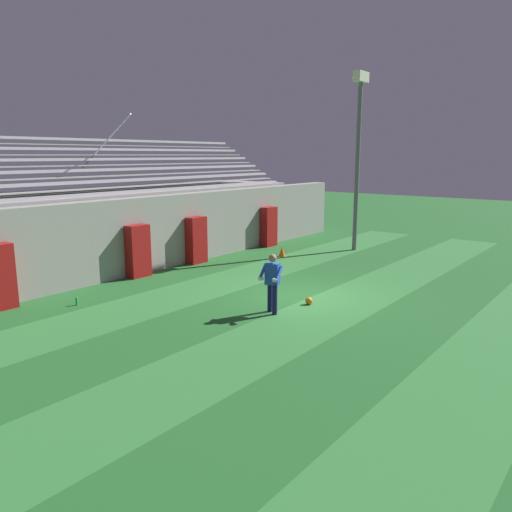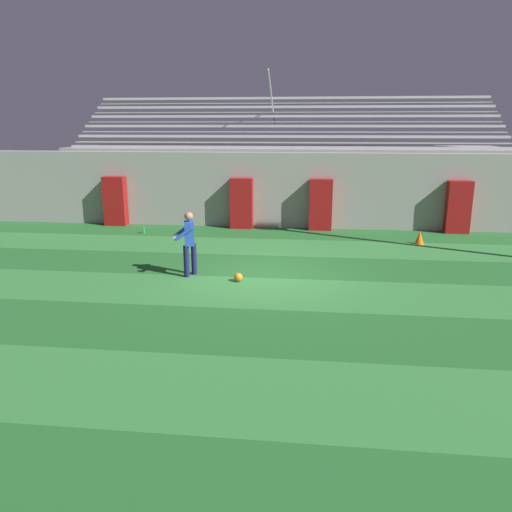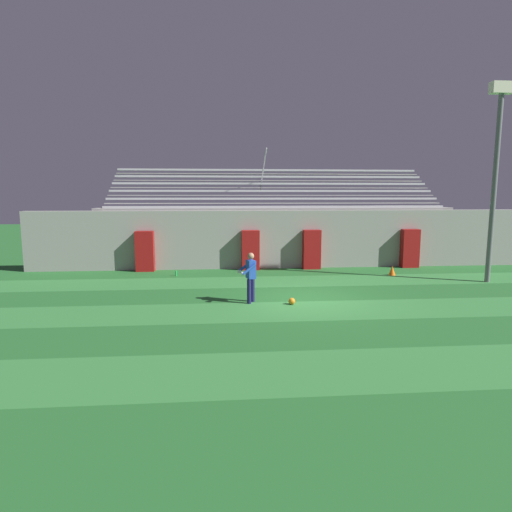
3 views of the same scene
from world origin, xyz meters
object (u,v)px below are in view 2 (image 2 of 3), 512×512
Objects in this scene: padding_pillar_far_right at (458,207)px; traffic_cone at (420,238)px; padding_pillar_far_left at (115,201)px; water_bottle at (144,230)px; soccer_ball at (238,277)px; goalkeeper at (189,240)px; padding_pillar_gate_left at (241,203)px; padding_pillar_gate_right at (321,205)px.

traffic_cone is (-1.67, -1.96, -0.73)m from padding_pillar_far_right.
padding_pillar_far_right is (12.79, 0.00, 0.00)m from padding_pillar_far_left.
water_bottle is at bearing -173.13° from padding_pillar_far_right.
padding_pillar_far_left is 8.88m from soccer_ball.
traffic_cone is (5.31, 4.71, 0.10)m from soccer_ball.
soccer_ball is 0.52× the size of traffic_cone.
goalkeeper reaches higher than soccer_ball.
padding_pillar_far_right reaches higher than water_bottle.
traffic_cone is at bearing -130.46° from padding_pillar_far_right.
padding_pillar_far_right reaches higher than traffic_cone.
padding_pillar_gate_left is 7.84× the size of water_bottle.
padding_pillar_gate_right and padding_pillar_far_right have the same top height.
padding_pillar_gate_left is at bearing 180.00° from padding_pillar_gate_right.
traffic_cone is at bearing -17.59° from padding_pillar_gate_left.
soccer_ball is (1.33, -0.37, -0.84)m from goalkeeper.
soccer_ball is (0.87, -6.67, -0.83)m from padding_pillar_gate_left.
padding_pillar_gate_right is 7.16m from goalkeeper.
goalkeeper is 5.81m from water_bottle.
soccer_ball is at bearing -48.96° from padding_pillar_far_left.
traffic_cone is (6.64, 4.34, -0.74)m from goalkeeper.
padding_pillar_far_right is 4.48× the size of traffic_cone.
padding_pillar_far_left reaches higher than soccer_ball.
padding_pillar_far_right is at bearing 37.14° from goalkeeper.
padding_pillar_gate_right is 1.13× the size of goalkeeper.
soccer_ball is (-2.08, -6.67, -0.83)m from padding_pillar_gate_right.
padding_pillar_far_left is 7.73m from goalkeeper.
padding_pillar_far_left is at bearing 125.43° from goalkeeper.
traffic_cone is (11.12, -1.96, -0.73)m from padding_pillar_far_left.
padding_pillar_far_left is (-7.89, 0.00, 0.00)m from padding_pillar_gate_right.
padding_pillar_gate_left is 6.78m from soccer_ball.
padding_pillar_far_left is 12.79m from padding_pillar_far_right.
padding_pillar_gate_left is at bearing 85.85° from goalkeeper.
padding_pillar_gate_left is at bearing 162.41° from traffic_cone.
goalkeeper is (-3.41, -6.30, 0.01)m from padding_pillar_gate_right.
water_bottle is (-3.39, -1.35, -0.82)m from padding_pillar_gate_left.
padding_pillar_gate_right is at bearing 180.00° from padding_pillar_far_right.
soccer_ball is 0.92× the size of water_bottle.
padding_pillar_gate_right and padding_pillar_far_left have the same top height.
water_bottle is at bearing 120.68° from goalkeeper.
padding_pillar_gate_right is at bearing 72.65° from soccer_ball.
water_bottle is (-4.26, 5.32, 0.01)m from soccer_ball.
padding_pillar_gate_right is at bearing 12.05° from water_bottle.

